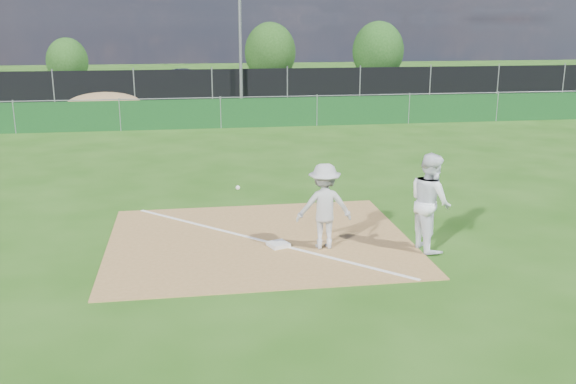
{
  "coord_description": "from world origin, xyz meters",
  "views": [
    {
      "loc": [
        -1.33,
        -11.15,
        4.32
      ],
      "look_at": [
        0.58,
        1.0,
        1.0
      ],
      "focal_mm": 40.0,
      "sensor_mm": 36.0,
      "label": 1
    }
  ],
  "objects_px": {
    "first_base": "(278,244)",
    "car_left": "(123,83)",
    "play_at_first": "(324,206)",
    "runner": "(430,202)",
    "tree_mid": "(270,52)",
    "light_pole": "(240,26)",
    "car_mid": "(191,83)",
    "car_right": "(277,84)",
    "tree_left": "(67,61)",
    "tree_right": "(378,51)"
  },
  "relations": [
    {
      "from": "light_pole",
      "to": "tree_mid",
      "type": "height_order",
      "value": "light_pole"
    },
    {
      "from": "light_pole",
      "to": "runner",
      "type": "xyz_separation_m",
      "value": [
        1.69,
        -22.64,
        -3.05
      ]
    },
    {
      "from": "light_pole",
      "to": "car_left",
      "type": "xyz_separation_m",
      "value": [
        -6.44,
        4.43,
        -3.21
      ]
    },
    {
      "from": "light_pole",
      "to": "tree_right",
      "type": "distance_m",
      "value": 14.75
    },
    {
      "from": "tree_mid",
      "to": "runner",
      "type": "bearing_deg",
      "value": -92.13
    },
    {
      "from": "car_mid",
      "to": "first_base",
      "type": "bearing_deg",
      "value": 173.81
    },
    {
      "from": "play_at_first",
      "to": "tree_mid",
      "type": "relative_size",
      "value": 0.55
    },
    {
      "from": "light_pole",
      "to": "tree_left",
      "type": "bearing_deg",
      "value": 134.37
    },
    {
      "from": "car_left",
      "to": "car_mid",
      "type": "relative_size",
      "value": 0.99
    },
    {
      "from": "light_pole",
      "to": "tree_mid",
      "type": "bearing_deg",
      "value": 74.62
    },
    {
      "from": "first_base",
      "to": "runner",
      "type": "height_order",
      "value": "runner"
    },
    {
      "from": "tree_right",
      "to": "tree_mid",
      "type": "bearing_deg",
      "value": 177.16
    },
    {
      "from": "first_base",
      "to": "play_at_first",
      "type": "relative_size",
      "value": 0.16
    },
    {
      "from": "first_base",
      "to": "car_left",
      "type": "xyz_separation_m",
      "value": [
        -5.26,
        26.55,
        0.73
      ]
    },
    {
      "from": "play_at_first",
      "to": "car_mid",
      "type": "xyz_separation_m",
      "value": [
        -2.23,
        26.23,
        -0.08
      ]
    },
    {
      "from": "car_left",
      "to": "car_right",
      "type": "bearing_deg",
      "value": -68.97
    },
    {
      "from": "light_pole",
      "to": "car_left",
      "type": "distance_m",
      "value": 8.45
    },
    {
      "from": "car_left",
      "to": "car_right",
      "type": "distance_m",
      "value": 8.88
    },
    {
      "from": "light_pole",
      "to": "tree_mid",
      "type": "xyz_separation_m",
      "value": [
        2.92,
        10.62,
        -1.86
      ]
    },
    {
      "from": "car_left",
      "to": "tree_left",
      "type": "relative_size",
      "value": 1.44
    },
    {
      "from": "runner",
      "to": "car_left",
      "type": "distance_m",
      "value": 28.27
    },
    {
      "from": "first_base",
      "to": "tree_right",
      "type": "height_order",
      "value": "tree_right"
    },
    {
      "from": "car_mid",
      "to": "tree_mid",
      "type": "height_order",
      "value": "tree_mid"
    },
    {
      "from": "light_pole",
      "to": "play_at_first",
      "type": "height_order",
      "value": "light_pole"
    },
    {
      "from": "play_at_first",
      "to": "tree_right",
      "type": "distance_m",
      "value": 34.31
    },
    {
      "from": "first_base",
      "to": "play_at_first",
      "type": "bearing_deg",
      "value": -12.08
    },
    {
      "from": "car_mid",
      "to": "car_left",
      "type": "bearing_deg",
      "value": 73.5
    },
    {
      "from": "first_base",
      "to": "tree_mid",
      "type": "xyz_separation_m",
      "value": [
        4.1,
        32.74,
        2.08
      ]
    },
    {
      "from": "car_mid",
      "to": "car_right",
      "type": "distance_m",
      "value": 4.97
    },
    {
      "from": "first_base",
      "to": "car_left",
      "type": "bearing_deg",
      "value": 101.21
    },
    {
      "from": "car_mid",
      "to": "tree_left",
      "type": "height_order",
      "value": "tree_left"
    },
    {
      "from": "play_at_first",
      "to": "runner",
      "type": "distance_m",
      "value": 2.03
    },
    {
      "from": "tree_right",
      "to": "car_right",
      "type": "bearing_deg",
      "value": -141.32
    },
    {
      "from": "light_pole",
      "to": "car_left",
      "type": "bearing_deg",
      "value": 145.45
    },
    {
      "from": "tree_left",
      "to": "tree_right",
      "type": "bearing_deg",
      "value": -1.36
    },
    {
      "from": "tree_left",
      "to": "tree_mid",
      "type": "relative_size",
      "value": 0.77
    },
    {
      "from": "runner",
      "to": "tree_mid",
      "type": "distance_m",
      "value": 33.31
    },
    {
      "from": "car_left",
      "to": "tree_right",
      "type": "bearing_deg",
      "value": -46.02
    },
    {
      "from": "car_mid",
      "to": "car_right",
      "type": "relative_size",
      "value": 1.05
    },
    {
      "from": "first_base",
      "to": "play_at_first",
      "type": "xyz_separation_m",
      "value": [
        0.87,
        -0.19,
        0.8
      ]
    },
    {
      "from": "light_pole",
      "to": "first_base",
      "type": "xyz_separation_m",
      "value": [
        -1.18,
        -22.12,
        -3.94
      ]
    },
    {
      "from": "car_right",
      "to": "play_at_first",
      "type": "bearing_deg",
      "value": -179.77
    },
    {
      "from": "play_at_first",
      "to": "tree_mid",
      "type": "xyz_separation_m",
      "value": [
        3.23,
        32.92,
        1.28
      ]
    },
    {
      "from": "car_left",
      "to": "car_mid",
      "type": "bearing_deg",
      "value": -72.33
    },
    {
      "from": "tree_mid",
      "to": "car_right",
      "type": "bearing_deg",
      "value": -94.2
    },
    {
      "from": "play_at_first",
      "to": "car_mid",
      "type": "distance_m",
      "value": 26.33
    },
    {
      "from": "tree_left",
      "to": "tree_mid",
      "type": "bearing_deg",
      "value": -0.52
    },
    {
      "from": "car_left",
      "to": "tree_mid",
      "type": "distance_m",
      "value": 11.3
    },
    {
      "from": "tree_right",
      "to": "play_at_first",
      "type": "bearing_deg",
      "value": -108.29
    },
    {
      "from": "light_pole",
      "to": "car_mid",
      "type": "relative_size",
      "value": 1.73
    }
  ]
}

